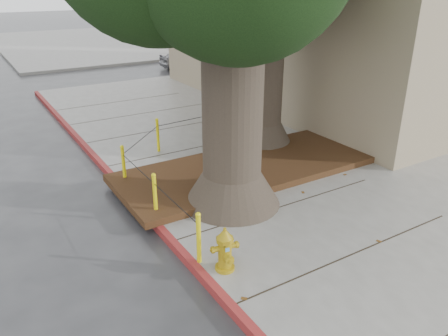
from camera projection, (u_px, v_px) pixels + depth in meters
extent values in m
plane|color=#28282B|center=(332.00, 270.00, 7.38)|extent=(140.00, 140.00, 0.00)
cube|color=slate|center=(426.00, 152.00, 12.18)|extent=(16.00, 26.00, 0.15)
cube|color=slate|center=(111.00, 41.00, 33.68)|extent=(16.00, 20.00, 0.15)
cube|color=maroon|center=(162.00, 232.00, 8.35)|extent=(0.14, 26.00, 0.16)
cube|color=black|center=(247.00, 168.00, 10.77)|extent=(6.40, 2.60, 0.16)
cone|color=#4C3F33|center=(232.00, 188.00, 9.15)|extent=(2.04, 2.04, 0.70)
cylinder|color=#4C3F33|center=(233.00, 92.00, 8.34)|extent=(1.20, 1.20, 4.22)
cone|color=#4C3F33|center=(262.00, 133.00, 12.35)|extent=(1.77, 1.77, 0.70)
cylinder|color=#4C3F33|center=(264.00, 69.00, 11.62)|extent=(1.04, 1.04, 3.84)
cylinder|color=yellow|center=(199.00, 239.00, 7.17)|extent=(0.08, 0.08, 0.90)
sphere|color=yellow|center=(198.00, 215.00, 6.99)|extent=(0.09, 0.09, 0.09)
cylinder|color=yellow|center=(155.00, 196.00, 8.58)|extent=(0.08, 0.08, 0.90)
sphere|color=yellow|center=(154.00, 175.00, 8.40)|extent=(0.09, 0.09, 0.09)
cylinder|color=yellow|center=(124.00, 165.00, 9.98)|extent=(0.08, 0.08, 0.90)
sphere|color=yellow|center=(122.00, 147.00, 9.80)|extent=(0.09, 0.09, 0.09)
cylinder|color=yellow|center=(158.00, 136.00, 11.88)|extent=(0.08, 0.08, 0.90)
sphere|color=yellow|center=(157.00, 120.00, 11.70)|extent=(0.09, 0.09, 0.09)
cylinder|color=yellow|center=(223.00, 121.00, 13.09)|extent=(0.08, 0.08, 0.90)
sphere|color=yellow|center=(223.00, 107.00, 12.91)|extent=(0.09, 0.09, 0.09)
cylinder|color=black|center=(174.00, 202.00, 7.77)|extent=(0.02, 1.80, 0.02)
cylinder|color=black|center=(137.00, 168.00, 9.17)|extent=(0.02, 1.80, 0.02)
cylinder|color=black|center=(141.00, 139.00, 10.82)|extent=(1.51, 1.51, 0.02)
cylinder|color=black|center=(192.00, 119.00, 12.37)|extent=(2.20, 0.22, 0.02)
cylinder|color=#AF8E12|center=(225.00, 267.00, 7.15)|extent=(0.37, 0.37, 0.06)
cylinder|color=#AF8E12|center=(225.00, 254.00, 7.04)|extent=(0.26, 0.26, 0.50)
cylinder|color=#AF8E12|center=(225.00, 240.00, 6.93)|extent=(0.34, 0.34, 0.07)
cone|color=#AF8E12|center=(225.00, 235.00, 6.90)|extent=(0.32, 0.32, 0.14)
cylinder|color=#AF8E12|center=(225.00, 230.00, 6.86)|extent=(0.07, 0.07, 0.05)
cylinder|color=#AF8E12|center=(217.00, 249.00, 6.95)|extent=(0.15, 0.11, 0.09)
cylinder|color=#AF8E12|center=(232.00, 245.00, 7.04)|extent=(0.15, 0.11, 0.09)
cylinder|color=#AF8E12|center=(228.00, 258.00, 6.94)|extent=(0.15, 0.16, 0.13)
cube|color=#5999D8|center=(227.00, 250.00, 6.89)|extent=(0.07, 0.02, 0.07)
imported|color=#949499|center=(189.00, 58.00, 23.98)|extent=(3.23, 1.44, 1.08)
imported|color=maroon|center=(228.00, 50.00, 26.42)|extent=(3.50, 1.57, 1.12)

